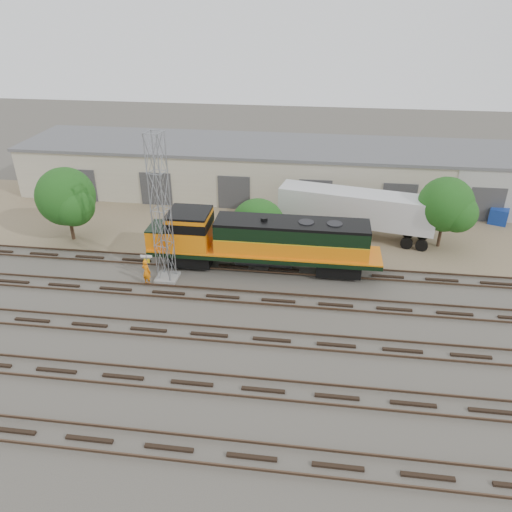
# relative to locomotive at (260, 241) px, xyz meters

# --- Properties ---
(ground) EXTENTS (140.00, 140.00, 0.00)m
(ground) POSITION_rel_locomotive_xyz_m (1.90, -6.00, -2.46)
(ground) COLOR #47423A
(ground) RESTS_ON ground
(dirt_strip) EXTENTS (80.00, 16.00, 0.02)m
(dirt_strip) POSITION_rel_locomotive_xyz_m (1.90, 9.00, -2.45)
(dirt_strip) COLOR #726047
(dirt_strip) RESTS_ON ground
(tracks) EXTENTS (80.00, 20.40, 0.28)m
(tracks) POSITION_rel_locomotive_xyz_m (1.90, -9.00, -2.38)
(tracks) COLOR black
(tracks) RESTS_ON ground
(warehouse) EXTENTS (58.40, 10.40, 5.30)m
(warehouse) POSITION_rel_locomotive_xyz_m (1.95, 16.98, 0.19)
(warehouse) COLOR #BEB89E
(warehouse) RESTS_ON ground
(locomotive) EXTENTS (17.95, 3.15, 4.31)m
(locomotive) POSITION_rel_locomotive_xyz_m (0.00, 0.00, 0.00)
(locomotive) COLOR black
(locomotive) RESTS_ON tracks
(signal_tower) EXTENTS (1.65, 1.65, 11.19)m
(signal_tower) POSITION_rel_locomotive_xyz_m (-6.80, -2.41, 2.98)
(signal_tower) COLOR gray
(signal_tower) RESTS_ON ground
(sign_post) EXTENTS (0.87, 0.10, 2.13)m
(sign_post) POSITION_rel_locomotive_xyz_m (-8.17, -2.72, -0.97)
(sign_post) COLOR gray
(sign_post) RESTS_ON ground
(worker) EXTENTS (0.85, 0.70, 2.00)m
(worker) POSITION_rel_locomotive_xyz_m (-8.05, -3.33, -1.46)
(worker) COLOR orange
(worker) RESTS_ON ground
(semi_trailer) EXTENTS (13.68, 5.27, 4.13)m
(semi_trailer) POSITION_rel_locomotive_xyz_m (7.87, 7.07, 0.13)
(semi_trailer) COLOR silver
(semi_trailer) RESTS_ON ground
(dumpster_blue) EXTENTS (2.03, 1.97, 1.50)m
(dumpster_blue) POSITION_rel_locomotive_xyz_m (21.15, 11.71, -1.71)
(dumpster_blue) COLOR navy
(dumpster_blue) RESTS_ON ground
(tree_west) EXTENTS (5.21, 4.96, 6.49)m
(tree_west) POSITION_rel_locomotive_xyz_m (-16.76, 2.98, 1.42)
(tree_west) COLOR #382619
(tree_west) RESTS_ON ground
(tree_mid) EXTENTS (4.86, 4.63, 4.63)m
(tree_mid) POSITION_rel_locomotive_xyz_m (-0.39, 3.45, -0.54)
(tree_mid) COLOR #382619
(tree_mid) RESTS_ON ground
(tree_east) EXTENTS (4.78, 4.55, 6.14)m
(tree_east) POSITION_rel_locomotive_xyz_m (14.93, 5.80, 1.28)
(tree_east) COLOR #382619
(tree_east) RESTS_ON ground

